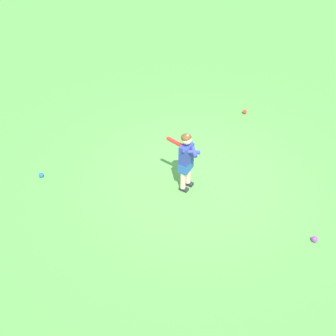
# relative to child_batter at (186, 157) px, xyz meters

# --- Properties ---
(ground_plane) EXTENTS (40.00, 40.00, 0.00)m
(ground_plane) POSITION_rel_child_batter_xyz_m (0.18, -0.22, -0.65)
(ground_plane) COLOR #519942
(child_batter) EXTENTS (0.48, 0.51, 1.08)m
(child_batter) POSITION_rel_child_batter_xyz_m (0.00, 0.00, 0.00)
(child_batter) COLOR #232328
(child_batter) RESTS_ON ground
(play_ball_midfield) EXTENTS (0.09, 0.09, 0.09)m
(play_ball_midfield) POSITION_rel_child_batter_xyz_m (-1.51, -1.70, -0.60)
(play_ball_midfield) COLOR purple
(play_ball_midfield) RESTS_ON ground
(play_ball_far_right) EXTENTS (0.09, 0.09, 0.09)m
(play_ball_far_right) POSITION_rel_child_batter_xyz_m (2.20, -1.68, -0.60)
(play_ball_far_right) COLOR red
(play_ball_far_right) RESTS_ON ground
(play_ball_near_batter) EXTENTS (0.09, 0.09, 0.09)m
(play_ball_near_batter) POSITION_rel_child_batter_xyz_m (0.63, 2.46, -0.61)
(play_ball_near_batter) COLOR blue
(play_ball_near_batter) RESTS_ON ground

